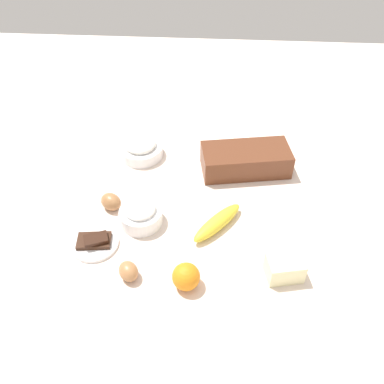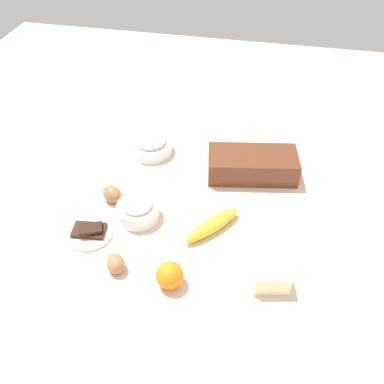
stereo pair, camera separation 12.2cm
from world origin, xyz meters
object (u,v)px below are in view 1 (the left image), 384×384
object	(u,v)px
flour_bowl	(141,149)
orange_fruit	(186,277)
sugar_bowl	(141,214)
banana	(217,222)
butter_block	(285,268)
egg_beside_bowl	(129,271)
egg_near_butter	(111,202)
chocolate_plate	(95,242)
loaf_pan	(246,159)

from	to	relation	value
flour_bowl	orange_fruit	distance (m)	0.55
sugar_bowl	banana	bearing A→B (deg)	-1.30
banana	butter_block	size ratio (longest dim) A/B	2.11
butter_block	egg_beside_bowl	world-z (taller)	butter_block
egg_near_butter	chocolate_plate	distance (m)	0.14
flour_bowl	chocolate_plate	world-z (taller)	flour_bowl
orange_fruit	egg_near_butter	world-z (taller)	orange_fruit
egg_near_butter	egg_beside_bowl	world-z (taller)	egg_near_butter
loaf_pan	sugar_bowl	bearing A→B (deg)	-149.54
flour_bowl	banana	bearing A→B (deg)	-49.60
loaf_pan	flour_bowl	size ratio (longest dim) A/B	2.04
orange_fruit	egg_near_butter	xyz separation A→B (m)	(-0.24, 0.26, -0.01)
loaf_pan	chocolate_plate	distance (m)	0.54
egg_near_butter	butter_block	bearing A→B (deg)	-23.36
loaf_pan	egg_beside_bowl	bearing A→B (deg)	-134.17
banana	egg_beside_bowl	distance (m)	0.29
banana	chocolate_plate	xyz separation A→B (m)	(-0.33, -0.09, -0.01)
loaf_pan	egg_near_butter	distance (m)	0.45
flour_bowl	egg_beside_bowl	bearing A→B (deg)	-84.53
egg_near_butter	chocolate_plate	xyz separation A→B (m)	(-0.02, -0.14, -0.02)
banana	flour_bowl	bearing A→B (deg)	130.40
chocolate_plate	sugar_bowl	bearing A→B (deg)	38.80
loaf_pan	banana	distance (m)	0.28
sugar_bowl	banana	size ratio (longest dim) A/B	0.64
egg_beside_bowl	loaf_pan	bearing A→B (deg)	55.85
egg_near_butter	egg_beside_bowl	distance (m)	0.26
flour_bowl	butter_block	bearing A→B (deg)	-46.79
flour_bowl	banana	size ratio (longest dim) A/B	0.77
flour_bowl	sugar_bowl	distance (m)	0.31
banana	egg_beside_bowl	bearing A→B (deg)	-139.87
egg_beside_bowl	chocolate_plate	world-z (taller)	egg_beside_bowl
orange_fruit	egg_near_butter	size ratio (longest dim) A/B	1.06
loaf_pan	egg_near_butter	xyz separation A→B (m)	(-0.40, -0.21, -0.02)
flour_bowl	egg_near_butter	distance (m)	0.26
egg_near_butter	egg_beside_bowl	size ratio (longest dim) A/B	1.12
butter_block	egg_beside_bowl	bearing A→B (deg)	-175.43
orange_fruit	chocolate_plate	world-z (taller)	orange_fruit
loaf_pan	egg_near_butter	bearing A→B (deg)	-162.73
flour_bowl	orange_fruit	xyz separation A→B (m)	(0.19, -0.51, 0.01)
butter_block	chocolate_plate	bearing A→B (deg)	172.42
orange_fruit	butter_block	size ratio (longest dim) A/B	0.77
loaf_pan	sugar_bowl	distance (m)	0.40
sugar_bowl	butter_block	world-z (taller)	sugar_bowl
loaf_pan	banana	world-z (taller)	loaf_pan
loaf_pan	egg_beside_bowl	size ratio (longest dim) A/B	5.06
egg_near_butter	flour_bowl	bearing A→B (deg)	79.39
sugar_bowl	egg_near_butter	xyz separation A→B (m)	(-0.10, 0.05, -0.01)
chocolate_plate	loaf_pan	bearing A→B (deg)	40.03
butter_block	egg_near_butter	xyz separation A→B (m)	(-0.49, 0.21, -0.00)
banana	chocolate_plate	world-z (taller)	banana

